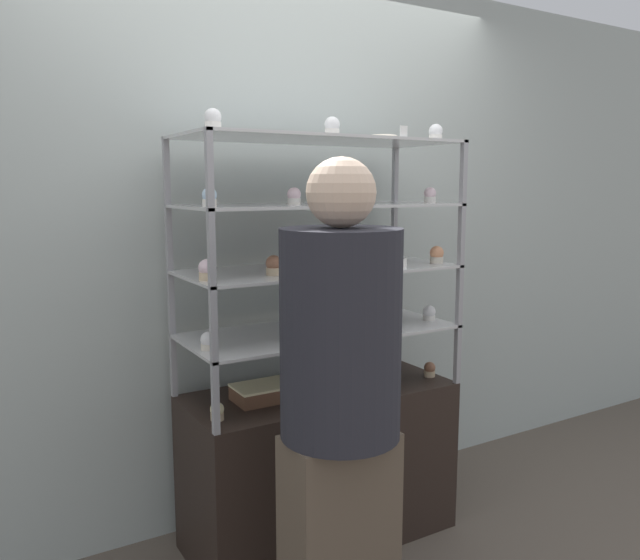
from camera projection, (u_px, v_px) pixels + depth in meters
name	position (u px, v px, depth m)	size (l,w,h in m)	color
ground_plane	(320.00, 536.00, 2.85)	(20.00, 20.00, 0.00)	brown
back_wall	(278.00, 245.00, 2.99)	(8.00, 0.05, 2.60)	#A8B2AD
display_base	(320.00, 464.00, 2.80)	(1.18, 0.51, 0.70)	black
display_riser_lower	(320.00, 333.00, 2.71)	(1.18, 0.51, 0.27)	#99999E
display_riser_middle	(320.00, 271.00, 2.67)	(1.18, 0.51, 0.27)	#99999E
display_riser_upper	(320.00, 208.00, 2.63)	(1.18, 0.51, 0.27)	#99999E
display_riser_top	(320.00, 142.00, 2.58)	(1.18, 0.51, 0.27)	#99999E
layer_cake_centerpiece	(303.00, 254.00, 2.64)	(0.18, 0.18, 0.12)	#C66660
sheet_cake_frosted	(264.00, 392.00, 2.60)	(0.25, 0.17, 0.07)	brown
cupcake_0	(217.00, 411.00, 2.38)	(0.05, 0.05, 0.07)	#CCB28C
cupcake_1	(366.00, 380.00, 2.76)	(0.05, 0.05, 0.07)	#CCB28C
cupcake_2	(430.00, 369.00, 2.92)	(0.05, 0.05, 0.07)	#CCB28C
price_tag_0	(342.00, 401.00, 2.52)	(0.04, 0.00, 0.04)	white
cupcake_3	(208.00, 341.00, 2.36)	(0.06, 0.06, 0.07)	beige
cupcake_4	(296.00, 332.00, 2.52)	(0.06, 0.06, 0.07)	white
cupcake_5	(367.00, 321.00, 2.72)	(0.06, 0.06, 0.07)	beige
cupcake_6	(429.00, 313.00, 2.89)	(0.06, 0.06, 0.07)	white
price_tag_1	(338.00, 337.00, 2.47)	(0.04, 0.00, 0.04)	white
cupcake_7	(207.00, 270.00, 2.30)	(0.06, 0.06, 0.08)	#CCB28C
cupcake_8	(274.00, 266.00, 2.43)	(0.06, 0.06, 0.08)	#CCB28C
cupcake_9	(387.00, 258.00, 2.69)	(0.06, 0.06, 0.08)	#CCB28C
cupcake_10	(437.00, 255.00, 2.81)	(0.06, 0.06, 0.08)	beige
price_tag_2	(403.00, 264.00, 2.60)	(0.04, 0.00, 0.04)	white
cupcake_11	(209.00, 197.00, 2.27)	(0.05, 0.05, 0.07)	white
cupcake_12	(294.00, 196.00, 2.47)	(0.05, 0.05, 0.07)	white
cupcake_13	(368.00, 196.00, 2.63)	(0.05, 0.05, 0.07)	white
cupcake_14	(430.00, 195.00, 2.80)	(0.05, 0.05, 0.07)	white
price_tag_3	(324.00, 200.00, 2.36)	(0.04, 0.00, 0.04)	white
cupcake_15	(213.00, 120.00, 2.20)	(0.06, 0.06, 0.08)	white
cupcake_16	(332.00, 127.00, 2.47)	(0.06, 0.06, 0.08)	white
cupcake_17	(436.00, 133.00, 2.76)	(0.06, 0.06, 0.08)	white
price_tag_4	(404.00, 131.00, 2.51)	(0.04, 0.00, 0.04)	white
donut_glazed	(383.00, 139.00, 2.82)	(0.14, 0.14, 0.03)	#EFE5CC
customer_figure	(340.00, 400.00, 2.02)	(0.39, 0.39, 1.67)	brown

